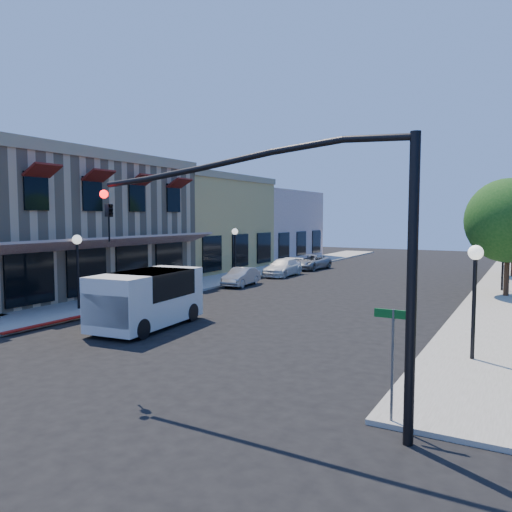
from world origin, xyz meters
The scene contains 19 objects.
ground centered at (0.00, 0.00, 0.00)m, with size 120.00×120.00×0.00m, color black.
sidewalk_left centered at (-8.75, 27.00, 0.06)m, with size 3.50×50.00×0.12m, color gray.
sidewalk_right centered at (8.75, 27.00, 0.06)m, with size 3.50×50.00×0.12m, color gray.
curb_red_strip centered at (-6.90, 8.00, 0.00)m, with size 0.25×10.00×0.06m, color maroon.
corner_brick_building centered at (-15.45, 11.00, 4.01)m, with size 11.77×18.20×8.10m.
yellow_stucco_building centered at (-15.50, 26.00, 3.80)m, with size 10.00×12.00×7.60m, color tan.
pink_stucco_building centered at (-15.50, 38.00, 3.50)m, with size 10.00×12.00×7.00m, color tan.
street_tree_a centered at (8.80, 22.00, 4.19)m, with size 4.56×4.56×6.48m.
signal_mast_arm centered at (5.86, 1.50, 4.09)m, with size 8.01×0.39×6.00m.
street_name_sign centered at (7.50, 2.20, 1.70)m, with size 0.80×0.06×2.50m.
lamppost_left_near centered at (-8.50, 8.00, 2.74)m, with size 0.44×0.44×3.57m.
lamppost_left_far centered at (-8.50, 22.00, 2.74)m, with size 0.44×0.44×3.57m.
lamppost_right_near centered at (8.50, 8.00, 2.74)m, with size 0.44×0.44×3.57m.
lamppost_right_far centered at (8.50, 24.00, 2.74)m, with size 0.44×0.44×3.57m.
white_van centered at (-3.35, 6.87, 1.29)m, with size 2.62×5.21×2.23m.
parked_car_a centered at (-5.37, 9.01, 0.60)m, with size 1.42×3.54×1.21m, color black.
parked_car_b centered at (-6.20, 19.00, 0.58)m, with size 1.22×3.51×1.16m, color #9EA0A3.
parked_car_c centered at (-6.20, 25.00, 0.63)m, with size 1.75×4.31×1.25m, color white.
parked_car_d centered at (-6.20, 30.33, 0.62)m, with size 2.04×4.43×1.23m, color #9A9C9F.
Camera 1 is at (9.97, -8.13, 4.43)m, focal length 35.00 mm.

